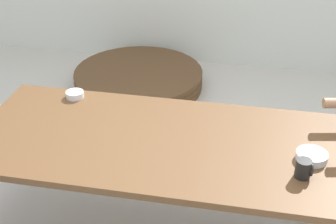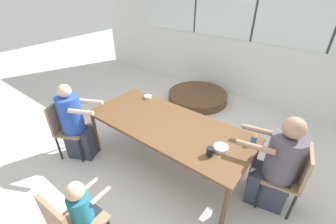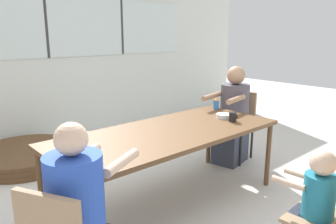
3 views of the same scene
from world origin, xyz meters
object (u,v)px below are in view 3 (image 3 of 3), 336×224
(chair_for_woman_green_shirt, at_px, (238,119))
(person_woman_green_shirt, at_px, (233,120))
(coffee_mug, at_px, (233,117))
(sippy_cup, at_px, (216,103))
(bowl_cereal, at_px, (81,135))
(person_toddler, at_px, (312,218))
(folded_table_stack, at_px, (26,156))
(bowl_white_shallow, at_px, (224,116))

(chair_for_woman_green_shirt, distance_m, person_woman_green_shirt, 0.17)
(coffee_mug, distance_m, sippy_cup, 0.56)
(bowl_cereal, bearing_deg, chair_for_woman_green_shirt, -1.77)
(person_toddler, relative_size, folded_table_stack, 0.71)
(coffee_mug, relative_size, bowl_cereal, 0.86)
(folded_table_stack, bearing_deg, sippy_cup, -44.38)
(coffee_mug, bearing_deg, person_toddler, -118.98)
(person_woman_green_shirt, relative_size, bowl_white_shallow, 7.46)
(bowl_white_shallow, relative_size, bowl_cereal, 1.44)
(coffee_mug, bearing_deg, bowl_cereal, 158.27)
(bowl_cereal, bearing_deg, coffee_mug, -21.73)
(folded_table_stack, bearing_deg, chair_for_woman_green_shirt, -37.14)
(person_toddler, xyz_separation_m, folded_table_stack, (-0.75, 3.29, -0.34))
(person_toddler, bearing_deg, folded_table_stack, 99.94)
(person_toddler, bearing_deg, chair_for_woman_green_shirt, 46.60)
(coffee_mug, height_order, sippy_cup, sippy_cup)
(bowl_white_shallow, xyz_separation_m, folded_table_stack, (-1.45, 1.97, -0.66))
(bowl_white_shallow, bearing_deg, sippy_cup, 52.37)
(sippy_cup, bearing_deg, folded_table_stack, 135.62)
(folded_table_stack, bearing_deg, person_woman_green_shirt, -39.91)
(person_toddler, relative_size, sippy_cup, 6.33)
(chair_for_woman_green_shirt, relative_size, person_toddler, 0.96)
(coffee_mug, relative_size, sippy_cup, 0.68)
(bowl_white_shallow, distance_m, folded_table_stack, 2.53)
(coffee_mug, xyz_separation_m, bowl_cereal, (-1.40, 0.56, -0.03))
(person_woman_green_shirt, height_order, sippy_cup, person_woman_green_shirt)
(person_woman_green_shirt, distance_m, person_toddler, 2.05)
(coffee_mug, xyz_separation_m, bowl_white_shallow, (0.05, 0.16, -0.03))
(person_toddler, distance_m, bowl_cereal, 1.90)
(sippy_cup, distance_m, bowl_cereal, 1.69)
(coffee_mug, bearing_deg, sippy_cup, 57.90)
(chair_for_woman_green_shirt, distance_m, bowl_white_shallow, 0.82)
(person_toddler, xyz_separation_m, sippy_cup, (0.94, 1.64, 0.37))
(chair_for_woman_green_shirt, relative_size, person_woman_green_shirt, 0.72)
(person_woman_green_shirt, bearing_deg, sippy_cup, 75.48)
(bowl_cereal, bearing_deg, bowl_white_shallow, -15.49)
(person_toddler, distance_m, sippy_cup, 1.92)
(chair_for_woman_green_shirt, height_order, person_toddler, person_toddler)
(person_toddler, distance_m, bowl_white_shallow, 1.53)
(chair_for_woman_green_shirt, bearing_deg, person_toddler, 128.02)
(chair_for_woman_green_shirt, xyz_separation_m, sippy_cup, (-0.47, -0.02, 0.28))
(chair_for_woman_green_shirt, height_order, folded_table_stack, chair_for_woman_green_shirt)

